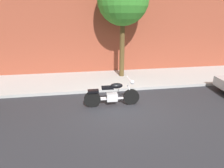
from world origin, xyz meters
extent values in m
plane|color=#28282D|center=(0.00, 0.00, 0.00)|extent=(60.00, 60.00, 0.00)
cube|color=#ACACAC|center=(0.00, 3.29, 0.07)|extent=(21.56, 3.14, 0.14)
cube|color=brown|center=(0.00, 5.11, 3.90)|extent=(21.56, 0.50, 7.79)
cylinder|color=black|center=(0.38, 0.27, 0.34)|extent=(0.67, 0.14, 0.67)
cylinder|color=black|center=(-1.25, 0.28, 0.34)|extent=(0.67, 0.14, 0.67)
cube|color=silver|center=(-0.43, 0.27, 0.39)|extent=(0.44, 0.28, 0.32)
cube|color=silver|center=(-0.43, 0.27, 0.32)|extent=(1.46, 0.09, 0.06)
ellipsoid|color=black|center=(-0.25, 0.27, 0.87)|extent=(0.52, 0.26, 0.22)
cube|color=black|center=(-0.61, 0.27, 0.81)|extent=(0.48, 0.24, 0.10)
cube|color=black|center=(-1.20, 0.28, 0.69)|extent=(0.44, 0.24, 0.10)
cylinder|color=silver|center=(0.32, 0.27, 0.62)|extent=(0.27, 0.05, 0.58)
cylinder|color=silver|center=(0.26, 0.27, 1.15)|extent=(0.04, 0.70, 0.04)
sphere|color=silver|center=(0.40, 0.27, 0.99)|extent=(0.17, 0.17, 0.17)
cylinder|color=silver|center=(-0.68, 0.44, 0.29)|extent=(0.80, 0.10, 0.09)
cylinder|color=brown|center=(0.67, 3.72, 1.78)|extent=(0.27, 0.27, 3.56)
camera|label=1|loc=(-1.54, -6.86, 3.68)|focal=30.80mm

